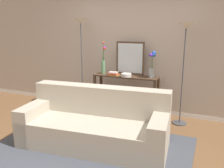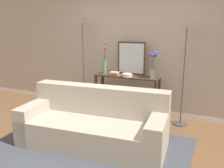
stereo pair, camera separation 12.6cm
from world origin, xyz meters
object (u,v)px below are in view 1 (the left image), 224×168
at_px(floor_lamp_left, 81,39).
at_px(vase_tall_flowers, 103,62).
at_px(couch, 95,125).
at_px(console_table, 126,88).
at_px(vase_short_flowers, 152,65).
at_px(book_stack, 113,74).
at_px(floor_lamp_right, 185,46).
at_px(book_row_under_console, 107,109).
at_px(fruit_bowl, 126,75).
at_px(wall_mirror, 130,58).

height_order(floor_lamp_left, vase_tall_flowers, floor_lamp_left).
bearing_deg(couch, vase_tall_flowers, 109.54).
height_order(console_table, vase_short_flowers, vase_short_flowers).
relative_size(vase_short_flowers, book_stack, 2.44).
height_order(floor_lamp_right, book_row_under_console, floor_lamp_right).
bearing_deg(fruit_bowl, vase_short_flowers, 17.10).
height_order(couch, floor_lamp_right, floor_lamp_right).
xyz_separation_m(vase_tall_flowers, book_row_under_console, (0.08, -0.01, -1.02)).
relative_size(console_table, vase_tall_flowers, 1.99).
xyz_separation_m(console_table, book_row_under_console, (-0.43, -0.00, -0.52)).
height_order(couch, vase_tall_flowers, vase_tall_flowers).
bearing_deg(floor_lamp_right, vase_short_flowers, 171.62).
bearing_deg(vase_short_flowers, floor_lamp_left, -176.66).
height_order(wall_mirror, book_stack, wall_mirror).
xyz_separation_m(floor_lamp_left, fruit_bowl, (1.03, -0.06, -0.67)).
height_order(fruit_bowl, book_stack, book_stack).
xyz_separation_m(floor_lamp_right, book_stack, (-1.35, -0.04, -0.60)).
xyz_separation_m(vase_tall_flowers, book_stack, (0.27, -0.10, -0.21)).
bearing_deg(vase_short_flowers, vase_tall_flowers, -178.39).
xyz_separation_m(console_table, floor_lamp_left, (-0.98, -0.05, 0.97)).
bearing_deg(fruit_bowl, floor_lamp_left, 176.79).
xyz_separation_m(fruit_bowl, book_stack, (-0.28, 0.02, 0.00)).
bearing_deg(console_table, floor_lamp_left, -177.04).
height_order(floor_lamp_right, fruit_bowl, floor_lamp_right).
bearing_deg(wall_mirror, book_row_under_console, -162.22).
distance_m(floor_lamp_left, book_row_under_console, 1.59).
distance_m(floor_lamp_left, book_stack, 1.01).
relative_size(fruit_bowl, book_row_under_console, 0.95).
bearing_deg(vase_tall_flowers, wall_mirror, 14.50).
height_order(console_table, floor_lamp_right, floor_lamp_right).
bearing_deg(floor_lamp_right, book_row_under_console, 178.10).
bearing_deg(vase_tall_flowers, book_stack, -20.54).
xyz_separation_m(floor_lamp_left, floor_lamp_right, (2.10, 0.00, -0.07)).
distance_m(couch, vase_short_flowers, 1.71).
relative_size(couch, wall_mirror, 3.45).
bearing_deg(book_stack, fruit_bowl, -3.31).
height_order(floor_lamp_left, wall_mirror, floor_lamp_left).
relative_size(floor_lamp_right, vase_short_flowers, 3.66).
distance_m(floor_lamp_right, vase_tall_flowers, 1.66).
bearing_deg(vase_tall_flowers, floor_lamp_left, -173.00).
distance_m(vase_short_flowers, fruit_bowl, 0.54).
bearing_deg(fruit_bowl, vase_tall_flowers, 167.99).
relative_size(floor_lamp_left, vase_short_flowers, 3.84).
bearing_deg(couch, floor_lamp_left, 125.96).
relative_size(couch, vase_short_flowers, 4.51).
bearing_deg(vase_short_flowers, wall_mirror, 167.25).
relative_size(wall_mirror, vase_short_flowers, 1.31).
distance_m(vase_short_flowers, book_stack, 0.79).
relative_size(console_table, fruit_bowl, 6.37).
bearing_deg(book_stack, book_row_under_console, 153.99).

